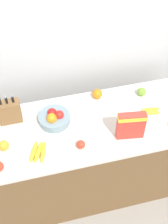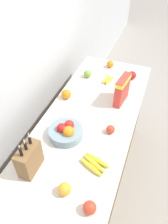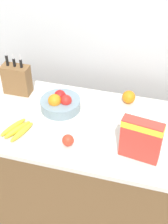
{
  "view_description": "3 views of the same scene",
  "coord_description": "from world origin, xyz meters",
  "px_view_note": "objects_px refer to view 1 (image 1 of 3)",
  "views": [
    {
      "loc": [
        -0.4,
        -1.53,
        2.82
      ],
      "look_at": [
        -0.0,
        0.06,
        1.01
      ],
      "focal_mm": 50.0,
      "sensor_mm": 36.0,
      "label": 1
    },
    {
      "loc": [
        -1.19,
        -0.4,
        2.15
      ],
      "look_at": [
        -0.03,
        0.04,
        1.0
      ],
      "focal_mm": 35.0,
      "sensor_mm": 36.0,
      "label": 2
    },
    {
      "loc": [
        0.32,
        -1.36,
        2.14
      ],
      "look_at": [
        -0.04,
        -0.03,
        1.03
      ],
      "focal_mm": 50.0,
      "sensor_mm": 36.0,
      "label": 3
    }
  ],
  "objects_px": {
    "knife_block": "(9,112)",
    "banana_bunch_left": "(151,111)",
    "orange_near_bowl": "(97,94)",
    "banana_bunch_right": "(38,152)",
    "orange_mid_left": "(4,146)",
    "fruit_bowl": "(54,118)",
    "apple_rightmost": "(81,144)",
    "apple_front": "(142,92)",
    "cereal_box": "(131,125)"
  },
  "relations": [
    {
      "from": "fruit_bowl",
      "to": "banana_bunch_left",
      "type": "height_order",
      "value": "fruit_bowl"
    },
    {
      "from": "knife_block",
      "to": "banana_bunch_right",
      "type": "height_order",
      "value": "knife_block"
    },
    {
      "from": "apple_front",
      "to": "orange_mid_left",
      "type": "height_order",
      "value": "orange_mid_left"
    },
    {
      "from": "banana_bunch_left",
      "to": "apple_front",
      "type": "distance_m",
      "value": 0.21
    },
    {
      "from": "cereal_box",
      "to": "banana_bunch_right",
      "type": "xyz_separation_m",
      "value": [
        -0.7,
        0.01,
        -0.12
      ]
    },
    {
      "from": "knife_block",
      "to": "apple_rightmost",
      "type": "bearing_deg",
      "value": -39.37
    },
    {
      "from": "orange_near_bowl",
      "to": "cereal_box",
      "type": "bearing_deg",
      "value": -74.55
    },
    {
      "from": "knife_block",
      "to": "orange_mid_left",
      "type": "height_order",
      "value": "knife_block"
    },
    {
      "from": "apple_rightmost",
      "to": "orange_mid_left",
      "type": "relative_size",
      "value": 0.84
    },
    {
      "from": "banana_bunch_left",
      "to": "apple_front",
      "type": "bearing_deg",
      "value": 90.9
    },
    {
      "from": "knife_block",
      "to": "banana_bunch_left",
      "type": "distance_m",
      "value": 1.14
    },
    {
      "from": "banana_bunch_right",
      "to": "apple_rightmost",
      "type": "relative_size",
      "value": 3.23
    },
    {
      "from": "apple_front",
      "to": "orange_near_bowl",
      "type": "distance_m",
      "value": 0.38
    },
    {
      "from": "apple_rightmost",
      "to": "orange_near_bowl",
      "type": "distance_m",
      "value": 0.54
    },
    {
      "from": "orange_near_bowl",
      "to": "orange_mid_left",
      "type": "distance_m",
      "value": 0.89
    },
    {
      "from": "cereal_box",
      "to": "fruit_bowl",
      "type": "height_order",
      "value": "cereal_box"
    },
    {
      "from": "fruit_bowl",
      "to": "apple_front",
      "type": "relative_size",
      "value": 3.36
    },
    {
      "from": "fruit_bowl",
      "to": "orange_mid_left",
      "type": "xyz_separation_m",
      "value": [
        -0.41,
        -0.17,
        -0.0
      ]
    },
    {
      "from": "orange_near_bowl",
      "to": "banana_bunch_right",
      "type": "bearing_deg",
      "value": -141.73
    },
    {
      "from": "fruit_bowl",
      "to": "apple_rightmost",
      "type": "height_order",
      "value": "fruit_bowl"
    },
    {
      "from": "fruit_bowl",
      "to": "banana_bunch_right",
      "type": "distance_m",
      "value": 0.32
    },
    {
      "from": "knife_block",
      "to": "cereal_box",
      "type": "height_order",
      "value": "knife_block"
    },
    {
      "from": "fruit_bowl",
      "to": "apple_rightmost",
      "type": "xyz_separation_m",
      "value": [
        0.14,
        -0.3,
        -0.01
      ]
    },
    {
      "from": "cereal_box",
      "to": "orange_mid_left",
      "type": "xyz_separation_m",
      "value": [
        -0.94,
        0.11,
        -0.09
      ]
    },
    {
      "from": "knife_block",
      "to": "cereal_box",
      "type": "bearing_deg",
      "value": -23.62
    },
    {
      "from": "fruit_bowl",
      "to": "apple_front",
      "type": "height_order",
      "value": "fruit_bowl"
    },
    {
      "from": "apple_front",
      "to": "apple_rightmost",
      "type": "bearing_deg",
      "value": -147.12
    },
    {
      "from": "banana_bunch_left",
      "to": "orange_mid_left",
      "type": "xyz_separation_m",
      "value": [
        -1.2,
        -0.08,
        0.02
      ]
    },
    {
      "from": "banana_bunch_right",
      "to": "orange_near_bowl",
      "type": "relative_size",
      "value": 2.51
    },
    {
      "from": "apple_rightmost",
      "to": "orange_mid_left",
      "type": "distance_m",
      "value": 0.57
    },
    {
      "from": "banana_bunch_left",
      "to": "banana_bunch_right",
      "type": "height_order",
      "value": "same"
    },
    {
      "from": "orange_near_bowl",
      "to": "orange_mid_left",
      "type": "bearing_deg",
      "value": -156.64
    },
    {
      "from": "apple_rightmost",
      "to": "apple_front",
      "type": "height_order",
      "value": "apple_front"
    },
    {
      "from": "banana_bunch_right",
      "to": "orange_near_bowl",
      "type": "distance_m",
      "value": 0.73
    },
    {
      "from": "fruit_bowl",
      "to": "orange_mid_left",
      "type": "relative_size",
      "value": 3.21
    },
    {
      "from": "cereal_box",
      "to": "apple_front",
      "type": "bearing_deg",
      "value": 66.14
    },
    {
      "from": "banana_bunch_right",
      "to": "apple_rightmost",
      "type": "bearing_deg",
      "value": -4.14
    },
    {
      "from": "cereal_box",
      "to": "banana_bunch_left",
      "type": "distance_m",
      "value": 0.34
    },
    {
      "from": "cereal_box",
      "to": "banana_bunch_left",
      "type": "relative_size",
      "value": 1.49
    },
    {
      "from": "cereal_box",
      "to": "banana_bunch_right",
      "type": "bearing_deg",
      "value": -172.33
    },
    {
      "from": "fruit_bowl",
      "to": "banana_bunch_right",
      "type": "relative_size",
      "value": 1.18
    },
    {
      "from": "knife_block",
      "to": "apple_rightmost",
      "type": "distance_m",
      "value": 0.62
    },
    {
      "from": "knife_block",
      "to": "apple_rightmost",
      "type": "xyz_separation_m",
      "value": [
        0.48,
        -0.39,
        -0.07
      ]
    },
    {
      "from": "banana_bunch_left",
      "to": "banana_bunch_right",
      "type": "xyz_separation_m",
      "value": [
        -0.96,
        -0.18,
        0.0
      ]
    },
    {
      "from": "orange_mid_left",
      "to": "orange_near_bowl",
      "type": "bearing_deg",
      "value": 23.36
    },
    {
      "from": "banana_bunch_left",
      "to": "orange_mid_left",
      "type": "relative_size",
      "value": 2.05
    },
    {
      "from": "banana_bunch_right",
      "to": "orange_near_bowl",
      "type": "height_order",
      "value": "orange_near_bowl"
    },
    {
      "from": "knife_block",
      "to": "apple_front",
      "type": "bearing_deg",
      "value": 0.99
    },
    {
      "from": "banana_bunch_right",
      "to": "orange_near_bowl",
      "type": "bearing_deg",
      "value": 38.27
    },
    {
      "from": "cereal_box",
      "to": "fruit_bowl",
      "type": "xyz_separation_m",
      "value": [
        -0.53,
        0.28,
        -0.09
      ]
    }
  ]
}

